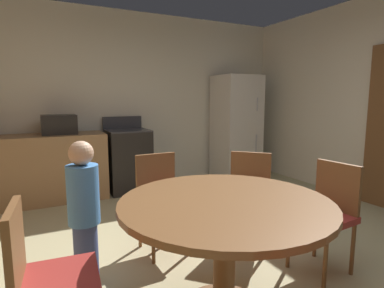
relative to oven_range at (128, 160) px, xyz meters
The scene contains 12 objects.
ground_plane 2.67m from the oven_range, 87.14° to the right, with size 14.00×14.00×0.00m, color tan.
wall_back 0.98m from the oven_range, 71.72° to the left, with size 5.55×0.12×2.70m, color silver.
kitchen_counter 1.35m from the oven_range, behind, with size 1.99×0.60×0.90m, color #9E754C.
oven_range is the anchor object (origin of this frame).
refrigerator 1.94m from the oven_range, ahead, with size 0.68×0.68×1.76m.
microwave 1.08m from the oven_range, behind, with size 0.44×0.32×0.26m, color black.
dining_table 2.98m from the oven_range, 93.58° to the right, with size 1.31×1.31×0.76m.
chair_northeast 2.31m from the oven_range, 76.50° to the right, with size 0.57×0.57×0.87m.
chair_west 3.14m from the oven_range, 112.74° to the right, with size 0.43×0.43×0.87m.
chair_north 1.96m from the oven_range, 96.47° to the right, with size 0.41×0.41×0.87m.
chair_east 3.00m from the oven_range, 73.79° to the right, with size 0.43×0.43×0.87m.
person_child 2.49m from the oven_range, 112.03° to the right, with size 0.31×0.31×1.09m.
Camera 1 is at (-1.32, -1.91, 1.38)m, focal length 29.24 mm.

